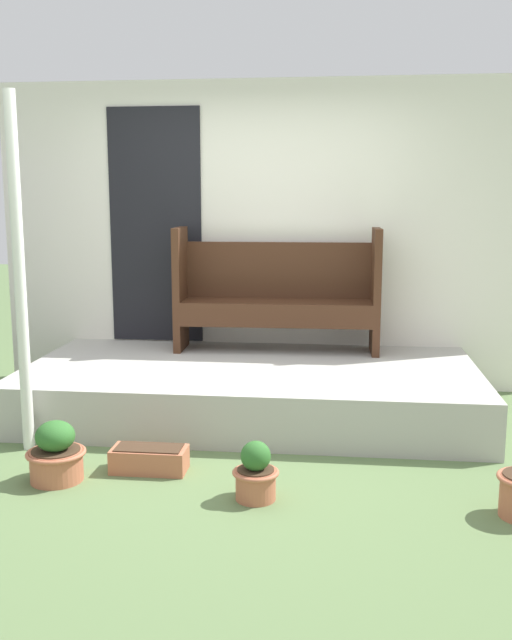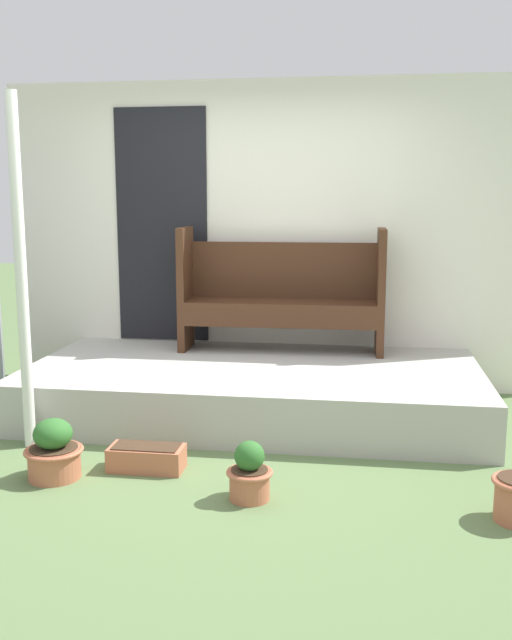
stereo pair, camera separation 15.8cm
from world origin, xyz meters
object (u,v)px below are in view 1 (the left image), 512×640
(flower_pot_left, at_px, (56,455))
(flower_pot_middle, at_px, (256,474))
(support_post, at_px, (20,276))
(bench, at_px, (277,289))
(planter_box_rect, at_px, (149,459))

(flower_pot_left, bearing_deg, flower_pot_middle, -6.08)
(support_post, xyz_separation_m, bench, (1.51, 1.52, -0.26))
(flower_pot_middle, bearing_deg, bench, 91.83)
(support_post, height_order, flower_pot_middle, support_post)
(bench, distance_m, flower_pot_middle, 2.27)
(support_post, xyz_separation_m, flower_pot_left, (0.39, -0.49, -0.99))
(flower_pot_left, relative_size, planter_box_rect, 0.80)
(bench, distance_m, planter_box_rect, 2.08)
(support_post, bearing_deg, bench, 45.21)
(support_post, height_order, bench, support_post)
(bench, bearing_deg, flower_pot_left, -120.36)
(support_post, bearing_deg, flower_pot_left, -51.66)
(bench, relative_size, planter_box_rect, 3.69)
(support_post, distance_m, flower_pot_left, 1.17)
(support_post, bearing_deg, flower_pot_middle, -21.46)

